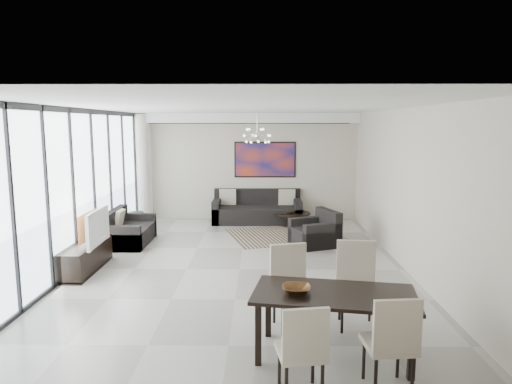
{
  "coord_description": "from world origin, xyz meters",
  "views": [
    {
      "loc": [
        0.38,
        -7.96,
        2.6
      ],
      "look_at": [
        0.29,
        1.15,
        1.25
      ],
      "focal_mm": 32.0,
      "sensor_mm": 36.0,
      "label": 1
    }
  ],
  "objects_px": {
    "tv_console": "(86,257)",
    "television": "(92,227)",
    "sofa_main": "(257,211)",
    "coffee_table": "(292,218)",
    "dining_table": "(334,300)"
  },
  "relations": [
    {
      "from": "dining_table",
      "to": "tv_console",
      "type": "bearing_deg",
      "value": 142.73
    },
    {
      "from": "tv_console",
      "to": "television",
      "type": "height_order",
      "value": "television"
    },
    {
      "from": "tv_console",
      "to": "television",
      "type": "distance_m",
      "value": 0.58
    },
    {
      "from": "tv_console",
      "to": "dining_table",
      "type": "distance_m",
      "value": 5.0
    },
    {
      "from": "sofa_main",
      "to": "coffee_table",
      "type": "bearing_deg",
      "value": -24.1
    },
    {
      "from": "sofa_main",
      "to": "dining_table",
      "type": "xyz_separation_m",
      "value": [
        0.92,
        -7.17,
        0.37
      ]
    },
    {
      "from": "tv_console",
      "to": "dining_table",
      "type": "xyz_separation_m",
      "value": [
        3.96,
        -3.02,
        0.41
      ]
    },
    {
      "from": "coffee_table",
      "to": "dining_table",
      "type": "xyz_separation_m",
      "value": [
        0.01,
        -6.77,
        0.47
      ]
    },
    {
      "from": "coffee_table",
      "to": "sofa_main",
      "type": "relative_size",
      "value": 0.41
    },
    {
      "from": "tv_console",
      "to": "sofa_main",
      "type": "bearing_deg",
      "value": 53.74
    },
    {
      "from": "tv_console",
      "to": "dining_table",
      "type": "height_order",
      "value": "dining_table"
    },
    {
      "from": "sofa_main",
      "to": "television",
      "type": "bearing_deg",
      "value": -124.43
    },
    {
      "from": "sofa_main",
      "to": "television",
      "type": "distance_m",
      "value": 5.13
    },
    {
      "from": "coffee_table",
      "to": "sofa_main",
      "type": "xyz_separation_m",
      "value": [
        -0.91,
        0.41,
        0.1
      ]
    },
    {
      "from": "tv_console",
      "to": "television",
      "type": "xyz_separation_m",
      "value": [
        0.16,
        -0.06,
        0.56
      ]
    }
  ]
}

